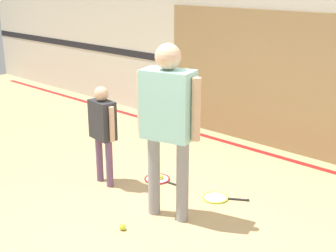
{
  "coord_description": "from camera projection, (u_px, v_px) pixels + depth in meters",
  "views": [
    {
      "loc": [
        2.9,
        -3.0,
        2.36
      ],
      "look_at": [
        -0.04,
        0.14,
        0.98
      ],
      "focal_mm": 50.0,
      "sensor_mm": 36.0,
      "label": 1
    }
  ],
  "objects": [
    {
      "name": "tennis_ball_near_instructor",
      "position": [
        122.0,
        227.0,
        4.54
      ],
      "size": [
        0.07,
        0.07,
        0.07
      ],
      "primitive_type": "sphere",
      "color": "#CCE038",
      "rests_on": "ground_plane"
    },
    {
      "name": "person_student_left",
      "position": [
        103.0,
        125.0,
        5.36
      ],
      "size": [
        0.45,
        0.22,
        1.18
      ],
      "rotation": [
        0.0,
        0.0,
        -0.12
      ],
      "color": "#6B4C70",
      "rests_on": "ground_plane"
    },
    {
      "name": "wall_panel",
      "position": [
        256.0,
        78.0,
        6.68
      ],
      "size": [
        3.15,
        0.05,
        1.92
      ],
      "color": "#93754C",
      "rests_on": "ground_plane"
    },
    {
      "name": "person_instructor",
      "position": [
        168.0,
        114.0,
        4.48
      ],
      "size": [
        0.65,
        0.4,
        1.77
      ],
      "rotation": [
        0.0,
        0.0,
        0.27
      ],
      "color": "gray",
      "rests_on": "ground_plane"
    },
    {
      "name": "floor_stripe",
      "position": [
        282.0,
        158.0,
        6.35
      ],
      "size": [
        14.4,
        0.1,
        0.01
      ],
      "color": "red",
      "rests_on": "ground_plane"
    },
    {
      "name": "ground_plane",
      "position": [
        161.0,
        222.0,
        4.7
      ],
      "size": [
        16.0,
        16.0,
        0.0
      ],
      "primitive_type": "plane",
      "color": "tan"
    },
    {
      "name": "racket_second_spare",
      "position": [
        217.0,
        198.0,
        5.19
      ],
      "size": [
        0.52,
        0.41,
        0.03
      ],
      "rotation": [
        0.0,
        0.0,
        0.57
      ],
      "color": "#C6D838",
      "rests_on": "ground_plane"
    },
    {
      "name": "racket_spare_on_floor",
      "position": [
        158.0,
        179.0,
        5.66
      ],
      "size": [
        0.57,
        0.34,
        0.03
      ],
      "rotation": [
        0.0,
        0.0,
        0.1
      ],
      "color": "red",
      "rests_on": "ground_plane"
    },
    {
      "name": "wall_back",
      "position": [
        305.0,
        37.0,
        6.1
      ],
      "size": [
        16.0,
        0.07,
        3.2
      ],
      "color": "beige",
      "rests_on": "ground_plane"
    },
    {
      "name": "tennis_ball_by_spare_racket",
      "position": [
        161.0,
        177.0,
        5.66
      ],
      "size": [
        0.07,
        0.07,
        0.07
      ],
      "primitive_type": "sphere",
      "color": "#CCE038",
      "rests_on": "ground_plane"
    }
  ]
}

